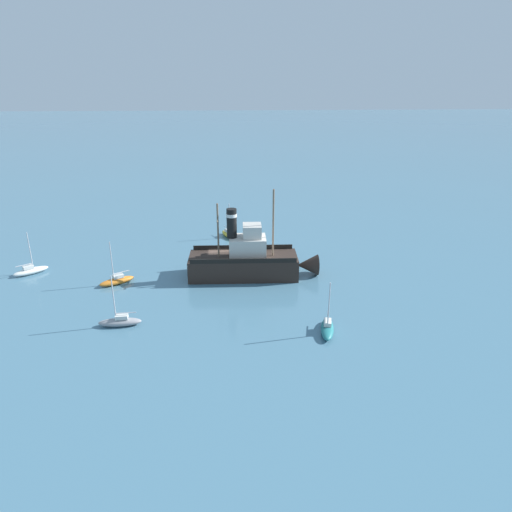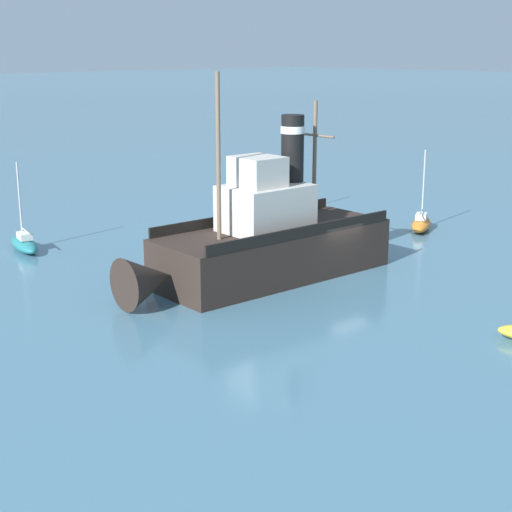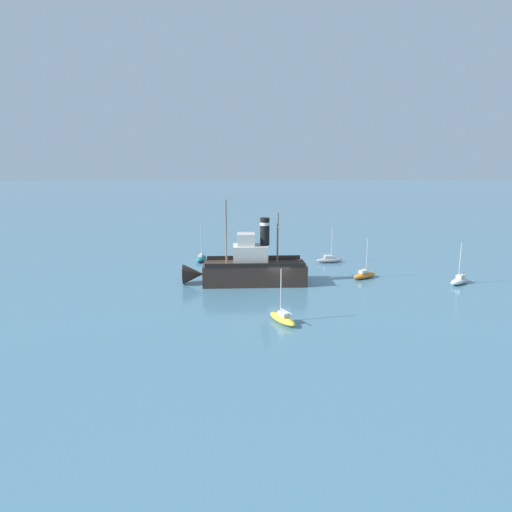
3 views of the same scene
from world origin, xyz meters
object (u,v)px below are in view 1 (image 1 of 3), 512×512
at_px(sailboat_grey, 120,321).
at_px(sailboat_orange, 117,280).
at_px(sailboat_teal, 327,328).
at_px(old_tugboat, 249,261).
at_px(sailboat_white, 31,270).
at_px(sailboat_yellow, 229,234).

xyz_separation_m(sailboat_grey, sailboat_orange, (-9.15, -2.18, 0.00)).
bearing_deg(sailboat_teal, sailboat_grey, -97.77).
relative_size(old_tugboat, sailboat_grey, 2.96).
bearing_deg(old_tugboat, sailboat_teal, 25.48).
distance_m(old_tugboat, sailboat_white, 24.86).
distance_m(old_tugboat, sailboat_yellow, 13.95).
bearing_deg(sailboat_yellow, sailboat_orange, -39.46).
bearing_deg(sailboat_grey, sailboat_white, -135.23).
height_order(old_tugboat, sailboat_teal, old_tugboat).
relative_size(sailboat_teal, sailboat_orange, 1.00).
distance_m(sailboat_white, sailboat_teal, 34.37).
xyz_separation_m(sailboat_teal, sailboat_grey, (-2.50, -18.31, 0.00)).
bearing_deg(sailboat_orange, sailboat_grey, 13.37).
height_order(sailboat_teal, sailboat_orange, same).
height_order(sailboat_yellow, sailboat_orange, same).
bearing_deg(sailboat_white, sailboat_grey, 44.77).
bearing_deg(sailboat_grey, sailboat_yellow, 157.20).
relative_size(old_tugboat, sailboat_orange, 2.96).
height_order(sailboat_white, sailboat_orange, same).
height_order(sailboat_teal, sailboat_yellow, same).
relative_size(sailboat_teal, sailboat_yellow, 1.00).
distance_m(old_tugboat, sailboat_orange, 14.47).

